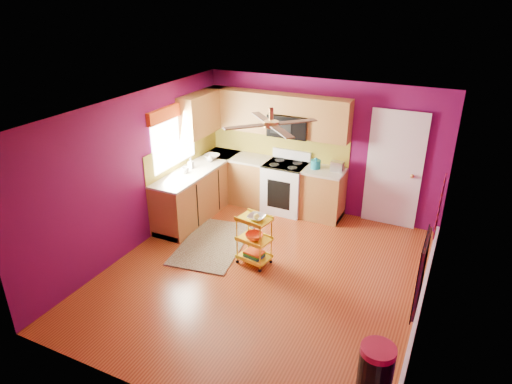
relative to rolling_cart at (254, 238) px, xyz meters
The scene contains 18 objects.
ground 0.57m from the rolling_cart, 40.85° to the right, with size 5.00×5.00×0.00m, color maroon.
room_envelope 1.24m from the rolling_cart, 38.11° to the right, with size 4.54×5.04×2.52m.
lower_cabinets 1.92m from the rolling_cart, 124.29° to the left, with size 2.81×2.31×0.94m.
electric_range 1.97m from the rolling_cart, 98.42° to the left, with size 0.76×0.66×1.13m.
upper_cabinetry 2.56m from the rolling_cart, 116.74° to the left, with size 2.80×2.30×1.26m.
left_window 2.48m from the rolling_cart, 157.17° to the left, with size 0.08×1.35×1.08m.
panel_door 2.82m from the rolling_cart, 54.26° to the left, with size 0.95×0.11×2.15m.
right_wall_art 2.74m from the rolling_cart, 12.79° to the right, with size 0.04×2.74×1.04m.
ceiling_fan 1.86m from the rolling_cart, ahead, with size 1.01×1.01×0.26m.
shag_rug 1.00m from the rolling_cart, 167.14° to the left, with size 1.00×1.63×0.02m, color black.
rolling_cart is the anchor object (origin of this frame).
trash_can 2.86m from the rolling_cart, 38.60° to the right, with size 0.47×0.47×0.69m.
teal_kettle 2.08m from the rolling_cart, 82.10° to the left, with size 0.18×0.18×0.21m.
toaster 2.20m from the rolling_cart, 71.85° to the left, with size 0.22×0.15×0.18m, color beige.
soap_bottle_a 2.12m from the rolling_cart, 150.17° to the left, with size 0.09×0.09×0.20m, color #EA3F72.
soap_bottle_b 2.25m from the rolling_cart, 138.29° to the left, with size 0.12×0.12×0.15m, color white.
counter_dish 2.41m from the rolling_cart, 136.18° to the left, with size 0.29×0.29×0.07m, color white.
counter_cup 1.97m from the rolling_cart, 156.25° to the left, with size 0.13×0.13×0.10m, color white.
Camera 1 is at (2.37, -5.21, 3.96)m, focal length 32.00 mm.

